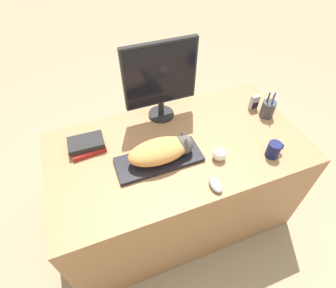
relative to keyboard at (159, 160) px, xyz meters
name	(u,v)px	position (x,y,z in m)	size (l,w,h in m)	color
ground_plane	(197,259)	(0.14, -0.33, -0.75)	(12.00, 12.00, 0.00)	#998466
desk	(177,183)	(0.14, 0.06, -0.38)	(1.48, 0.79, 0.74)	#9E7047
keyboard	(159,160)	(0.00, 0.00, 0.00)	(0.46, 0.18, 0.02)	black
cat	(163,150)	(0.03, 0.00, 0.07)	(0.36, 0.16, 0.12)	#D18C47
monitor	(161,78)	(0.14, 0.35, 0.27)	(0.43, 0.16, 0.49)	black
computer_mouse	(216,185)	(0.21, -0.26, 0.00)	(0.06, 0.10, 0.03)	gray
coffee_mug	(274,150)	(0.60, -0.18, 0.03)	(0.10, 0.07, 0.09)	#141947
pen_cup	(268,109)	(0.76, 0.11, 0.04)	(0.08, 0.08, 0.19)	#38383D
baseball	(220,154)	(0.31, -0.10, 0.03)	(0.07, 0.07, 0.07)	silver
phone	(254,103)	(0.72, 0.20, 0.04)	(0.05, 0.03, 0.10)	#99999E
book_stack	(87,145)	(-0.35, 0.23, 0.02)	(0.20, 0.15, 0.06)	maroon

